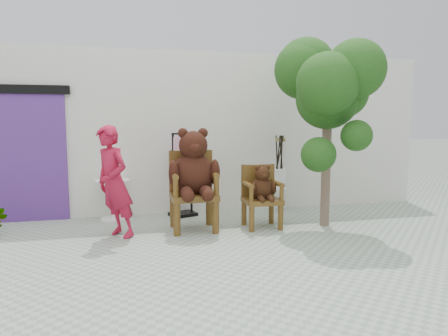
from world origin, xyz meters
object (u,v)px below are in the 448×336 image
Objects in this scene: person at (115,183)px; cafe_table at (113,195)px; chair_big at (193,174)px; stool_bucket at (279,178)px; tree at (324,83)px; chair_small at (262,190)px; display_stand at (183,184)px.

cafe_table is (-0.08, 1.18, -0.39)m from person.
stool_bucket is (1.81, 1.00, -0.26)m from chair_big.
tree reaches higher than person.
person is 1.25m from cafe_table.
tree reaches higher than chair_big.
stool_bucket is 0.47× the size of tree.
chair_small is 2.30m from person.
chair_big is at bearing -151.07° from stool_bucket.
person is at bearing -153.13° from display_stand.
tree is at bearing 49.90° from person.
cafe_table is 0.23× the size of tree.
chair_big is at bearing 175.94° from chair_small.
cafe_table is at bearing 144.68° from person.
chair_big reaches higher than display_stand.
chair_big reaches higher than cafe_table.
chair_big is 2.08m from stool_bucket.
cafe_table is (-2.37, 1.08, -0.17)m from chair_small.
tree is (0.97, -0.15, 1.71)m from chair_small.
chair_small is at bearing -62.16° from display_stand.
chair_big is 0.97× the size of person.
display_stand is (-1.14, 1.07, -0.03)m from chair_small.
chair_big is 2.29× the size of cafe_table.
person is 1.66m from display_stand.
cafe_table is at bearing -180.00° from stool_bucket.
display_stand is at bearing 149.84° from tree.
tree is (2.11, -1.23, 1.74)m from display_stand.
chair_small is at bearing -24.40° from cafe_table.
person is 3.58m from tree.
chair_big is 1.07× the size of display_stand.
stool_bucket is at bearing -18.92° from display_stand.
tree reaches higher than chair_small.
person is 1.09× the size of display_stand.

